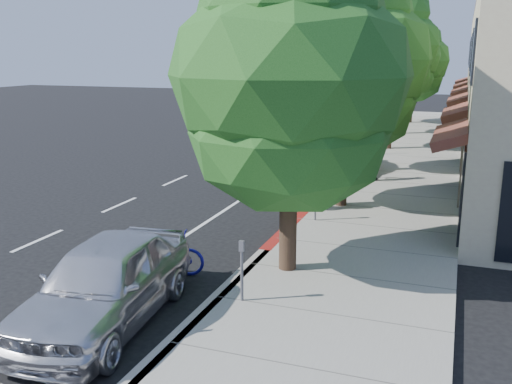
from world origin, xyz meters
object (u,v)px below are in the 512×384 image
at_px(bicycle, 162,254).
at_px(dark_sedan, 334,155).
at_px(white_pickup, 347,121).
at_px(dark_suv_far, 361,115).
at_px(street_tree_4, 404,58).
at_px(street_tree_3, 393,48).
at_px(pedestrian, 368,158).
at_px(street_tree_2, 374,62).
at_px(cyclist, 301,183).
at_px(near_car_a, 105,282).
at_px(street_tree_5, 413,62).
at_px(street_tree_1, 345,63).
at_px(street_tree_0, 290,80).
at_px(silver_suv, 285,160).

distance_m(bicycle, dark_sedan, 12.52).
bearing_deg(white_pickup, dark_suv_far, 89.36).
bearing_deg(street_tree_4, bicycle, -96.16).
xyz_separation_m(street_tree_3, pedestrian, (0.22, -7.96, -4.17)).
distance_m(street_tree_2, pedestrian, 4.09).
height_order(bicycle, dark_suv_far, dark_suv_far).
bearing_deg(bicycle, street_tree_2, -27.97).
bearing_deg(cyclist, white_pickup, 13.47).
relative_size(white_pickup, near_car_a, 1.23).
bearing_deg(street_tree_2, street_tree_3, 90.00).
relative_size(street_tree_5, pedestrian, 4.17).
distance_m(street_tree_4, bicycle, 25.49).
bearing_deg(street_tree_2, bicycle, -101.73).
bearing_deg(street_tree_1, white_pickup, 100.33).
height_order(street_tree_4, cyclist, street_tree_4).
xyz_separation_m(street_tree_5, dark_suv_far, (-3.10, -2.08, -3.60)).
bearing_deg(cyclist, street_tree_0, -160.72).
bearing_deg(street_tree_3, street_tree_2, -90.00).
bearing_deg(street_tree_0, dark_suv_far, 96.34).
distance_m(street_tree_1, street_tree_5, 24.00).
height_order(dark_suv_far, near_car_a, near_car_a).
bearing_deg(cyclist, pedestrian, -7.46).
bearing_deg(pedestrian, white_pickup, -94.96).
bearing_deg(street_tree_0, cyclist, 102.21).
xyz_separation_m(street_tree_0, cyclist, (-1.08, 5.00, -3.41)).
xyz_separation_m(bicycle, near_car_a, (0.19, -2.50, 0.31)).
relative_size(silver_suv, near_car_a, 1.11).
xyz_separation_m(street_tree_1, cyclist, (-1.08, -1.00, -3.66)).
xyz_separation_m(street_tree_2, white_pickup, (-3.10, 11.00, -3.75)).
xyz_separation_m(street_tree_0, dark_sedan, (-1.40, 11.45, -3.60)).
bearing_deg(street_tree_5, silver_suv, -98.81).
bearing_deg(street_tree_3, near_car_a, -96.65).
relative_size(white_pickup, dark_suv_far, 1.36).
distance_m(street_tree_0, street_tree_4, 24.00).
xyz_separation_m(street_tree_1, silver_suv, (-3.10, 4.00, -3.93)).
bearing_deg(dark_suv_far, pedestrian, -80.48).
relative_size(bicycle, dark_sedan, 0.39).
height_order(dark_sedan, dark_suv_far, dark_sedan).
relative_size(cyclist, pedestrian, 1.17).
bearing_deg(bicycle, near_car_a, 168.18).
xyz_separation_m(dark_suv_far, pedestrian, (3.32, -17.88, 0.28)).
bearing_deg(silver_suv, street_tree_3, 76.16).
height_order(dark_sedan, white_pickup, white_pickup).
bearing_deg(dark_suv_far, street_tree_0, -84.68).
relative_size(street_tree_4, white_pickup, 1.26).
bearing_deg(dark_sedan, street_tree_2, 17.57).
relative_size(silver_suv, dark_sedan, 1.08).
bearing_deg(dark_suv_far, street_tree_2, -79.99).
xyz_separation_m(street_tree_1, street_tree_3, (0.00, 12.00, 0.52)).
xyz_separation_m(cyclist, bicycle, (-1.62, -6.00, -0.51)).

